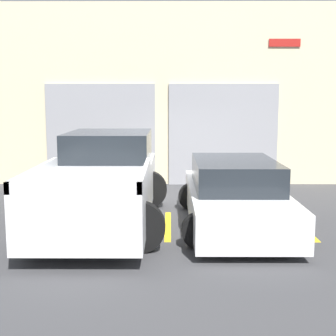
{
  "coord_description": "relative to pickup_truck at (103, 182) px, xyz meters",
  "views": [
    {
      "loc": [
        0.05,
        -10.77,
        2.53
      ],
      "look_at": [
        0.0,
        -1.14,
        1.1
      ],
      "focal_mm": 50.0,
      "sensor_mm": 36.0,
      "label": 1
    }
  ],
  "objects": [
    {
      "name": "parking_stripe_centre",
      "position": [
        4.01,
        -0.28,
        -0.85
      ],
      "size": [
        0.12,
        2.2,
        0.01
      ],
      "primitive_type": "cube",
      "color": "gold",
      "rests_on": "ground"
    },
    {
      "name": "shophouse_building",
      "position": [
        1.33,
        4.65,
        1.74
      ],
      "size": [
        12.06,
        0.68,
        5.27
      ],
      "color": "beige",
      "rests_on": "ground"
    },
    {
      "name": "ground_plane",
      "position": [
        1.34,
        1.37,
        -0.85
      ],
      "size": [
        28.0,
        28.0,
        0.0
      ],
      "primitive_type": "plane",
      "color": "#3D3D3F"
    },
    {
      "name": "parking_stripe_left",
      "position": [
        1.34,
        -0.28,
        -0.85
      ],
      "size": [
        0.12,
        2.2,
        0.01
      ],
      "primitive_type": "cube",
      "color": "gold",
      "rests_on": "ground"
    },
    {
      "name": "parking_stripe_far_left",
      "position": [
        -1.34,
        -0.28,
        -0.85
      ],
      "size": [
        0.12,
        2.2,
        0.01
      ],
      "primitive_type": "cube",
      "color": "gold",
      "rests_on": "ground"
    },
    {
      "name": "pickup_truck",
      "position": [
        0.0,
        0.0,
        0.0
      ],
      "size": [
        2.61,
        5.24,
        1.79
      ],
      "color": "white",
      "rests_on": "ground"
    },
    {
      "name": "sedan_white",
      "position": [
        2.67,
        -0.25,
        -0.24
      ],
      "size": [
        2.2,
        4.53,
        1.32
      ],
      "color": "white",
      "rests_on": "ground"
    }
  ]
}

